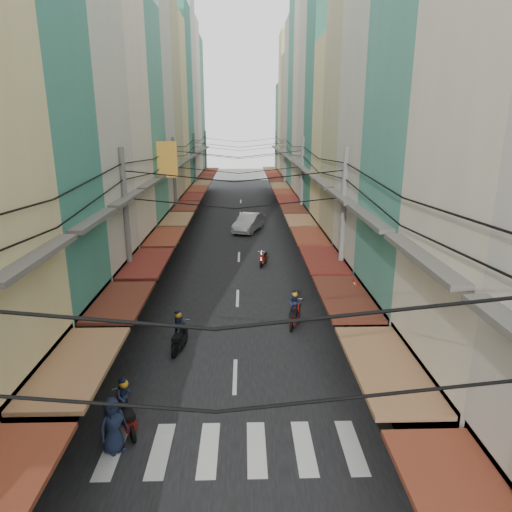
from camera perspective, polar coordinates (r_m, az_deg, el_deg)
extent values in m
plane|color=slate|center=(19.54, -2.53, -11.80)|extent=(160.00, 160.00, 0.00)
cube|color=black|center=(38.35, -2.07, 2.41)|extent=(10.00, 80.00, 0.02)
cube|color=gray|center=(38.96, -11.68, 2.33)|extent=(3.00, 80.00, 0.06)
cube|color=gray|center=(38.83, 7.58, 2.48)|extent=(3.00, 80.00, 0.06)
cube|color=silver|center=(15.01, -17.52, -22.22)|extent=(0.55, 2.40, 0.01)
cube|color=silver|center=(14.71, -11.83, -22.65)|extent=(0.55, 2.40, 0.01)
cube|color=silver|center=(14.54, -5.93, -22.89)|extent=(0.55, 2.40, 0.01)
cube|color=silver|center=(14.50, 0.07, -22.90)|extent=(0.55, 2.40, 0.01)
cube|color=silver|center=(14.60, 6.03, -22.70)|extent=(0.55, 2.40, 0.01)
cube|color=silver|center=(14.83, 11.84, -22.28)|extent=(0.55, 2.40, 0.01)
cube|color=black|center=(14.62, -26.66, -16.92)|extent=(1.20, 4.52, 3.20)
cube|color=#8B603F|center=(13.37, -21.47, -12.52)|extent=(1.80, 4.33, 0.12)
cube|color=#595651|center=(12.52, -25.67, -0.10)|extent=(0.50, 4.23, 0.15)
cube|color=black|center=(18.24, -20.82, -9.45)|extent=(1.20, 4.13, 3.20)
cube|color=#572519|center=(17.26, -16.56, -5.45)|extent=(1.80, 3.96, 0.12)
cube|color=#595651|center=(16.61, -19.56, 4.27)|extent=(0.50, 3.87, 0.15)
cube|color=beige|center=(21.90, -25.38, 18.14)|extent=(6.00, 5.14, 20.93)
cube|color=black|center=(22.39, -16.99, -4.29)|extent=(1.20, 4.94, 3.20)
cube|color=maroon|center=(21.59, -13.46, -0.84)|extent=(1.80, 4.73, 0.12)
cube|color=#595651|center=(21.08, -15.73, 6.97)|extent=(0.50, 4.63, 0.15)
cube|color=beige|center=(26.60, -20.57, 14.26)|extent=(6.00, 4.95, 17.43)
cube|color=black|center=(27.03, -14.26, -0.55)|extent=(1.20, 4.75, 3.20)
cube|color=brown|center=(26.37, -11.29, 2.38)|extent=(1.80, 4.56, 0.12)
cube|color=#595651|center=(25.95, -13.09, 8.80)|extent=(0.50, 4.46, 0.15)
cube|color=teal|center=(31.37, -17.55, 13.66)|extent=(6.00, 4.99, 16.32)
cube|color=black|center=(31.72, -12.37, 2.04)|extent=(1.20, 4.80, 3.20)
cube|color=#8B603F|center=(31.17, -9.81, 4.57)|extent=(1.80, 4.60, 0.12)
cube|color=#595651|center=(30.81, -11.29, 10.02)|extent=(0.50, 4.50, 0.15)
cube|color=beige|center=(36.10, -15.87, 19.26)|extent=(6.00, 4.65, 22.87)
cube|color=black|center=(36.34, -11.00, 3.91)|extent=(1.20, 4.46, 3.20)
cube|color=#572519|center=(35.86, -8.75, 6.14)|extent=(1.80, 4.27, 0.12)
cube|color=#595651|center=(35.55, -10.01, 10.88)|extent=(0.50, 4.18, 0.15)
cube|color=tan|center=(40.69, -14.08, 17.36)|extent=(6.00, 4.89, 20.58)
cube|color=black|center=(40.96, -9.95, 5.34)|extent=(1.20, 4.70, 3.20)
cube|color=maroon|center=(40.53, -7.94, 7.33)|extent=(1.80, 4.50, 0.12)
cube|color=#595651|center=(40.26, -9.04, 11.52)|extent=(0.50, 4.40, 0.15)
cube|color=beige|center=(45.29, -12.70, 15.92)|extent=(6.00, 4.52, 18.44)
cube|color=black|center=(45.55, -9.12, 6.47)|extent=(1.20, 4.34, 3.20)
cube|color=brown|center=(45.16, -7.30, 8.26)|extent=(1.80, 4.16, 0.12)
cube|color=#595651|center=(44.92, -8.28, 12.03)|extent=(0.50, 4.07, 0.15)
cube|color=#3C8673|center=(50.09, -11.70, 17.23)|extent=(6.00, 5.20, 20.63)
cube|color=black|center=(50.30, -8.42, 7.41)|extent=(1.20, 4.99, 3.20)
cube|color=#8B603F|center=(49.96, -6.76, 9.03)|extent=(1.80, 4.78, 0.12)
cube|color=#595651|center=(49.74, -7.64, 12.45)|extent=(0.50, 4.68, 0.15)
cube|color=beige|center=(55.14, -10.86, 18.75)|extent=(6.00, 4.94, 23.70)
cube|color=black|center=(55.29, -7.82, 8.22)|extent=(1.20, 4.74, 3.20)
cube|color=#572519|center=(54.97, -6.30, 9.70)|extent=(1.80, 4.55, 0.12)
cube|color=#595651|center=(54.77, -7.09, 12.80)|extent=(0.50, 4.45, 0.15)
cube|color=beige|center=(59.99, -10.03, 17.33)|extent=(6.00, 4.96, 21.12)
cube|color=black|center=(60.16, -7.32, 8.88)|extent=(1.20, 4.76, 3.20)
cube|color=maroon|center=(59.87, -5.92, 10.24)|extent=(1.80, 4.56, 0.12)
cube|color=#595651|center=(59.69, -6.64, 13.09)|extent=(0.50, 4.46, 0.15)
cube|color=teal|center=(64.93, -9.35, 16.73)|extent=(6.00, 5.04, 19.90)
cube|color=black|center=(65.10, -6.89, 9.45)|extent=(1.20, 4.84, 3.20)
cube|color=brown|center=(64.84, -5.59, 10.71)|extent=(1.80, 4.64, 0.12)
cube|color=#595651|center=(64.67, -6.26, 13.34)|extent=(0.50, 4.54, 0.15)
cube|color=brown|center=(29.71, -11.03, 11.75)|extent=(1.20, 0.40, 2.20)
cube|color=black|center=(14.10, 21.50, -17.53)|extent=(1.20, 4.78, 3.20)
cube|color=#8B603F|center=(12.89, 15.84, -13.07)|extent=(1.80, 4.58, 0.12)
cube|color=#595651|center=(11.98, 19.91, -0.15)|extent=(0.50, 4.48, 0.15)
cube|color=teal|center=(17.52, 24.60, 9.44)|extent=(6.00, 5.03, 15.08)
cube|color=black|center=(18.19, 15.48, -9.01)|extent=(1.20, 4.83, 3.20)
cube|color=#572519|center=(17.27, 11.04, -5.04)|extent=(1.80, 4.63, 0.12)
cube|color=#595651|center=(16.60, 13.80, 4.73)|extent=(0.50, 4.53, 0.15)
cube|color=beige|center=(22.03, 19.90, 19.64)|extent=(6.00, 4.79, 21.66)
cube|color=black|center=(22.57, 11.95, -3.75)|extent=(1.20, 4.60, 3.20)
cube|color=maroon|center=(21.83, 8.33, -0.37)|extent=(1.80, 4.41, 0.12)
cube|color=#595651|center=(21.30, 10.40, 7.40)|extent=(0.50, 4.31, 0.15)
cube|color=tan|center=(26.41, 16.05, 18.24)|extent=(6.00, 4.52, 20.74)
cube|color=black|center=(26.88, 9.72, -0.37)|extent=(1.20, 4.34, 3.20)
cube|color=brown|center=(26.27, 6.65, 2.53)|extent=(1.80, 4.16, 0.12)
cube|color=#595651|center=(25.83, 8.31, 9.01)|extent=(0.50, 4.07, 0.15)
cube|color=beige|center=(30.62, 13.16, 11.87)|extent=(6.00, 4.12, 14.13)
cube|color=black|center=(30.98, 8.21, 1.92)|extent=(1.20, 3.96, 3.20)
cube|color=#8B603F|center=(30.45, 5.52, 4.46)|extent=(1.80, 3.79, 0.12)
cube|color=#595651|center=(30.07, 6.93, 10.06)|extent=(0.50, 3.71, 0.15)
cube|color=#3C8673|center=(34.70, 11.56, 15.38)|extent=(6.00, 4.40, 17.68)
cube|color=black|center=(35.08, 7.07, 3.65)|extent=(1.20, 4.23, 3.20)
cube|color=#572519|center=(34.61, 4.68, 5.91)|extent=(1.80, 4.05, 0.12)
cube|color=#595651|center=(34.28, 5.89, 10.84)|extent=(0.50, 3.96, 0.15)
cube|color=beige|center=(39.17, 10.25, 19.11)|extent=(6.00, 4.64, 22.59)
cube|color=black|center=(39.46, 6.11, 5.08)|extent=(1.20, 4.45, 3.20)
cube|color=maroon|center=(39.04, 3.98, 7.10)|extent=(1.80, 4.26, 0.12)
cube|color=#595651|center=(38.75, 5.04, 11.48)|extent=(0.50, 4.17, 0.15)
cube|color=beige|center=(43.38, 9.02, 17.97)|extent=(6.00, 4.00, 21.25)
cube|color=black|center=(43.67, 5.38, 6.18)|extent=(1.20, 3.84, 3.20)
cube|color=brown|center=(43.29, 3.44, 8.01)|extent=(1.80, 3.68, 0.12)
cube|color=#595651|center=(43.03, 4.39, 11.97)|extent=(0.50, 3.60, 0.15)
cube|color=teal|center=(47.84, 8.04, 18.48)|extent=(6.00, 5.01, 22.33)
cube|color=black|center=(48.08, 4.75, 7.12)|extent=(1.20, 4.81, 3.20)
cube|color=#8B603F|center=(47.74, 2.98, 8.79)|extent=(1.80, 4.61, 0.12)
cube|color=#595651|center=(47.50, 3.83, 12.38)|extent=(0.50, 4.51, 0.15)
cube|color=beige|center=(52.75, 7.07, 16.87)|extent=(6.00, 5.00, 19.71)
cube|color=black|center=(53.00, 4.17, 7.99)|extent=(1.20, 4.80, 3.20)
cube|color=#572519|center=(52.69, 2.55, 9.50)|extent=(1.80, 4.60, 0.12)
cube|color=#595651|center=(52.47, 3.32, 12.75)|extent=(0.50, 4.50, 0.15)
cube|color=tan|center=(57.37, 6.32, 15.41)|extent=(6.00, 4.32, 16.86)
cube|color=black|center=(57.59, 3.71, 8.65)|extent=(1.20, 4.15, 3.20)
cube|color=maroon|center=(57.31, 2.22, 10.05)|extent=(1.80, 3.97, 0.12)
cube|color=#595651|center=(57.11, 2.93, 13.04)|extent=(0.50, 3.89, 0.15)
cube|color=beige|center=(61.66, 5.81, 16.92)|extent=(6.00, 4.33, 19.96)
cube|color=black|center=(61.87, 3.35, 9.19)|extent=(1.20, 4.16, 3.20)
cube|color=brown|center=(61.60, 1.96, 10.48)|extent=(1.80, 3.99, 0.12)
cube|color=#595651|center=(61.42, 2.61, 13.27)|extent=(0.50, 3.90, 0.15)
cube|color=#3C8673|center=(66.25, 5.23, 14.45)|extent=(6.00, 4.88, 14.34)
cube|color=black|center=(66.42, 3.02, 9.68)|extent=(1.20, 4.68, 3.20)
cube|color=#8B603F|center=(66.18, 1.72, 10.89)|extent=(1.80, 4.49, 0.12)
cube|color=#595651|center=(66.01, 2.32, 13.48)|extent=(0.50, 4.39, 0.15)
cylinder|color=slate|center=(21.53, -15.71, 1.98)|extent=(0.26, 0.26, 8.20)
cylinder|color=slate|center=(21.35, 10.73, 2.20)|extent=(0.26, 0.26, 8.20)
cylinder|color=slate|center=(35.99, -10.06, 7.89)|extent=(0.26, 0.26, 8.20)
cylinder|color=slate|center=(35.89, 5.76, 8.03)|extent=(0.26, 0.26, 8.20)
cylinder|color=slate|center=(50.77, -7.63, 10.37)|extent=(0.26, 0.26, 8.20)
cylinder|color=slate|center=(50.70, 3.64, 10.47)|extent=(0.26, 0.26, 8.20)
cylinder|color=slate|center=(65.65, -6.28, 11.72)|extent=(0.26, 0.26, 8.20)
cylinder|color=slate|center=(65.59, 2.47, 11.79)|extent=(0.26, 0.26, 8.20)
imported|color=silver|center=(40.45, -0.91, 3.13)|extent=(5.84, 3.79, 1.92)
imported|color=black|center=(21.25, 17.81, -10.18)|extent=(1.84, 1.20, 1.18)
cylinder|color=black|center=(16.10, -15.22, -18.05)|extent=(0.10, 0.52, 0.52)
cylinder|color=black|center=(15.08, -16.41, -20.78)|extent=(0.10, 0.52, 0.52)
cube|color=maroon|center=(15.50, -15.84, -18.89)|extent=(0.34, 1.14, 0.28)
cube|color=black|center=(15.13, -16.16, -18.49)|extent=(0.32, 0.55, 0.18)
cube|color=maroon|center=(15.81, -15.41, -17.09)|extent=(0.30, 0.28, 0.55)
imported|color=#1B2440|center=(15.42, -15.88, -18.50)|extent=(0.52, 0.37, 1.32)
sphere|color=orange|center=(14.89, -16.18, -15.33)|extent=(0.28, 0.28, 0.28)
cylinder|color=black|center=(22.28, 4.62, -7.41)|extent=(0.10, 0.52, 0.52)
cylinder|color=black|center=(21.10, 4.99, -8.82)|extent=(0.10, 0.52, 0.52)
cube|color=maroon|center=(21.63, 4.81, -7.71)|extent=(0.34, 1.15, 0.28)
cube|color=black|center=(21.28, 4.90, -7.24)|extent=(0.32, 0.55, 0.18)
cube|color=maroon|center=(22.04, 4.67, -6.58)|extent=(0.30, 0.28, 0.55)
imported|color=#1B2440|center=(21.57, 4.82, -7.39)|extent=(0.53, 0.37, 1.33)
sphere|color=orange|center=(21.19, 4.88, -4.91)|extent=(0.28, 0.28, 0.28)
cylinder|color=black|center=(20.29, -9.27, -10.07)|extent=(0.10, 0.52, 0.52)
cylinder|color=black|center=(19.15, -9.78, -11.78)|extent=(0.10, 0.52, 0.52)
cube|color=black|center=(19.65, -9.54, -10.48)|extent=(0.34, 1.14, 0.28)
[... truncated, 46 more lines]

